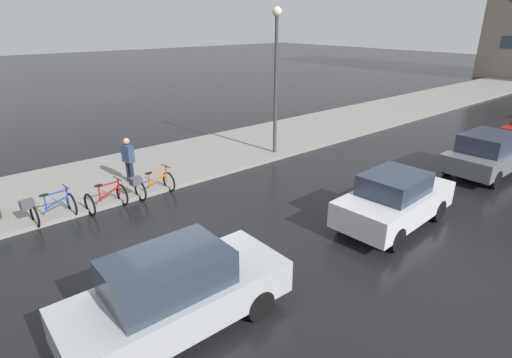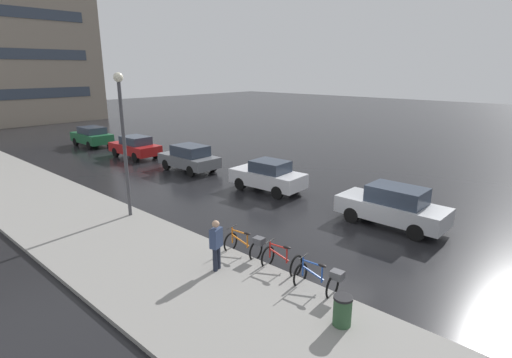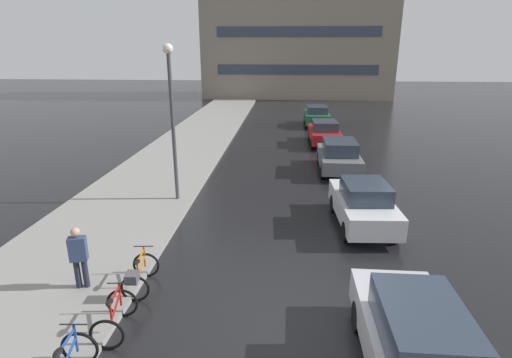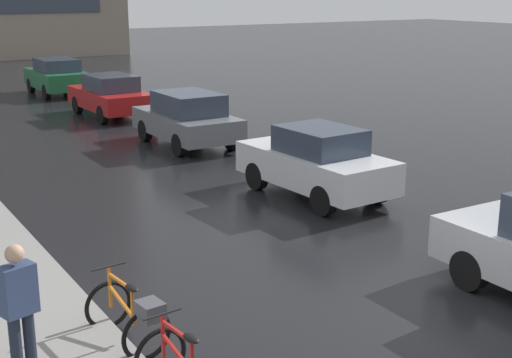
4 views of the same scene
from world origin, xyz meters
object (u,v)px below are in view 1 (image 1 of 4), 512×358
Objects in this scene: car_white at (394,200)px; pedestrian at (128,159)px; bicycle_second at (106,198)px; car_grey at (487,154)px; streetlamp at (276,66)px; bicycle_nearest at (48,208)px; car_silver at (176,293)px; bicycle_third at (151,184)px.

car_white is 8.77m from pedestrian.
bicycle_second is 2.07m from pedestrian.
car_grey is at bearing 55.15° from pedestrian.
streetlamp is (-6.78, -4.58, 2.92)m from car_grey.
car_grey is (-0.06, 6.31, 0.01)m from car_white.
car_silver reaches higher than bicycle_nearest.
car_silver is at bearing -90.91° from car_grey.
bicycle_third is at bearing -83.64° from streetlamp.
car_white is (0.26, 6.72, -0.03)m from car_silver.
car_white reaches higher than bicycle_third.
pedestrian is at bearing 111.44° from bicycle_nearest.
streetlamp is (-0.68, 6.10, 3.26)m from bicycle_third.
pedestrian is (-7.29, 2.26, 0.16)m from car_silver.
streetlamp reaches higher than car_white.
car_white is 6.31m from car_grey.
bicycle_nearest is at bearing -68.56° from pedestrian.
bicycle_third is at bearing -144.57° from car_white.
bicycle_second is 0.20× the size of streetlamp.
bicycle_nearest is 0.35× the size of car_white.
bicycle_nearest is 0.79× the size of pedestrian.
bicycle_nearest is at bearing -94.40° from bicycle_third.
bicycle_third is at bearing 90.51° from bicycle_second.
car_silver is at bearing -8.47° from bicycle_second.
pedestrian is (-1.41, 1.39, 0.59)m from bicycle_second.
bicycle_third is 0.83× the size of pedestrian.
car_white is (6.39, 7.43, 0.31)m from bicycle_nearest.
car_silver is (6.12, 0.71, 0.34)m from bicycle_nearest.
bicycle_second is 1.47m from bicycle_third.
streetlamp is at bearing -145.92° from car_grey.
car_white is at bearing 30.56° from pedestrian.
car_silver is 0.71× the size of streetlamp.
pedestrian reaches higher than bicycle_nearest.
car_silver is at bearing -92.24° from car_white.
car_grey is (0.21, 13.03, -0.02)m from car_silver.
pedestrian is at bearing -176.62° from bicycle_third.
bicycle_nearest is 15.13m from car_grey.
car_white reaches higher than bicycle_second.
bicycle_nearest is 0.23× the size of streetlamp.
pedestrian is (-1.40, -0.08, 0.51)m from bicycle_third.
bicycle_second is at bearing -116.58° from car_grey.
bicycle_second is 0.67× the size of pedestrian.
car_grey is at bearing 63.42° from bicycle_second.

